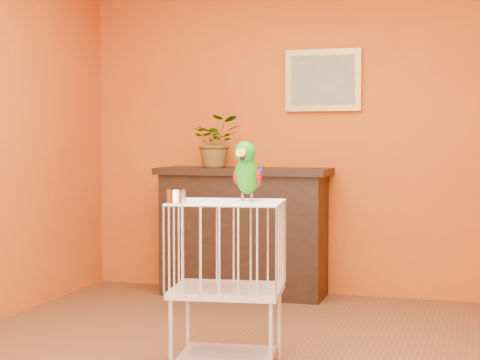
% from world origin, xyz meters
% --- Properties ---
extents(room_shell, '(4.50, 4.50, 4.50)m').
position_xyz_m(room_shell, '(0.00, 0.00, 1.58)').
color(room_shell, '#C85D12').
rests_on(room_shell, ground).
extents(console_cabinet, '(1.40, 0.50, 1.04)m').
position_xyz_m(console_cabinet, '(-0.61, 2.01, 0.52)').
color(console_cabinet, black).
rests_on(console_cabinet, ground).
extents(potted_plant, '(0.52, 0.54, 0.33)m').
position_xyz_m(potted_plant, '(-0.84, 2.00, 1.21)').
color(potted_plant, '#26722D').
rests_on(potted_plant, console_cabinet).
extents(framed_picture, '(0.62, 0.04, 0.50)m').
position_xyz_m(framed_picture, '(0.00, 2.22, 1.75)').
color(framed_picture, '#AC903D').
rests_on(framed_picture, room_shell).
extents(birdcage, '(0.66, 0.54, 0.93)m').
position_xyz_m(birdcage, '(-0.11, -0.00, 0.48)').
color(birdcage, silver).
rests_on(birdcage, ground).
extents(feed_cup, '(0.10, 0.10, 0.07)m').
position_xyz_m(feed_cup, '(-0.33, -0.21, 0.97)').
color(feed_cup, silver).
rests_on(feed_cup, birdcage).
extents(parrot, '(0.16, 0.30, 0.34)m').
position_xyz_m(parrot, '(-0.01, 0.05, 1.10)').
color(parrot, '#59544C').
rests_on(parrot, birdcage).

